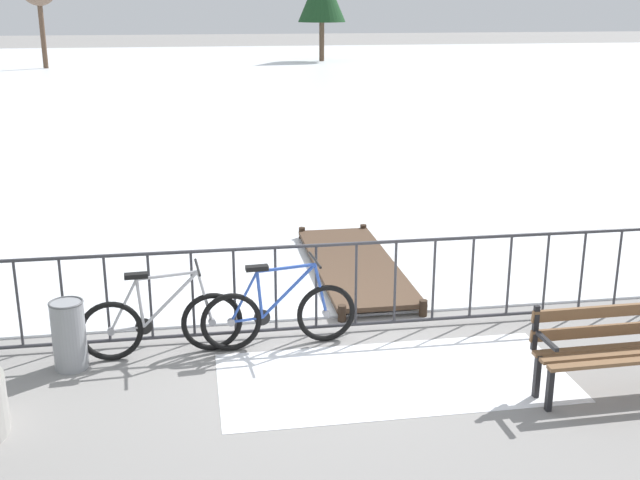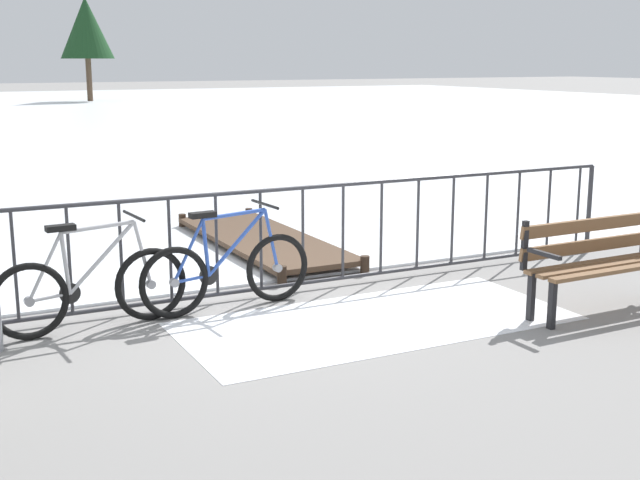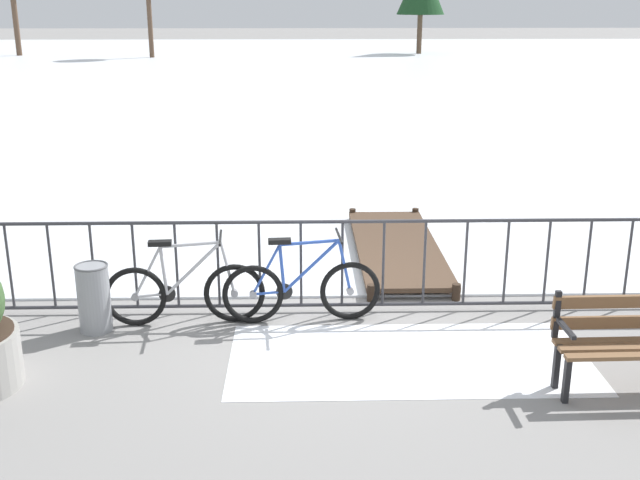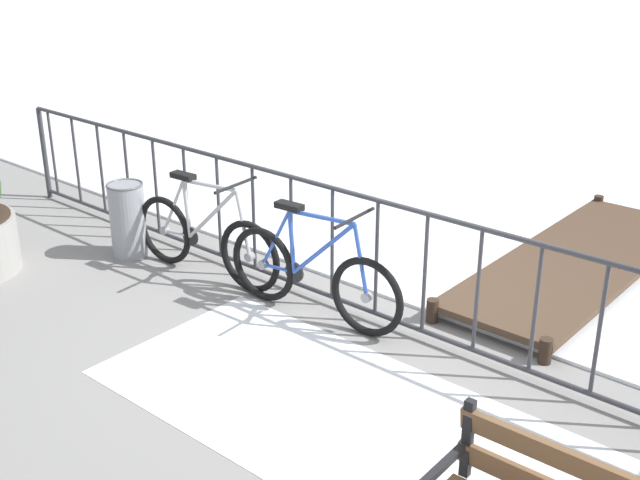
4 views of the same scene
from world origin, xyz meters
The scene contains 8 objects.
ground_plane centered at (0.00, 0.00, 0.00)m, with size 160.00×160.00×0.00m, color gray.
frozen_pond centered at (0.00, 28.40, 0.01)m, with size 80.00×56.00×0.03m, color white.
snow_patch centered at (0.82, -1.20, 0.00)m, with size 3.51×1.62×0.01m, color white.
railing_fence centered at (0.00, 0.00, 0.56)m, with size 9.06×0.06×1.07m.
bicycle_near_railing centered at (-1.47, -0.29, 0.37)m, with size 1.71×0.52×0.97m.
bicycle_second centered at (-0.22, -0.26, 0.37)m, with size 1.71×0.52×0.97m.
trash_bin centered at (-2.40, -0.44, 0.37)m, with size 0.35×0.35×0.73m.
wooden_dock centered at (1.08, 1.96, 0.12)m, with size 1.10×3.42×0.20m.
Camera 3 is at (-0.22, -7.99, 3.38)m, focal length 43.21 mm.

